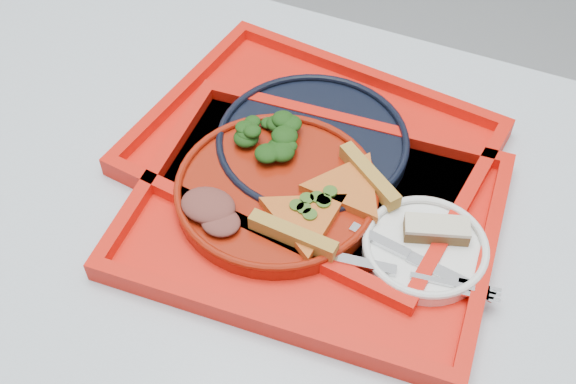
# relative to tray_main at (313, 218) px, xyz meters

# --- Properties ---
(table) EXTENTS (1.60, 0.80, 0.75)m
(table) POSITION_rel_tray_main_xyz_m (-0.07, 0.01, -0.08)
(table) COLOR #AEB9C3
(table) RESTS_ON ground
(tray_main) EXTENTS (0.47, 0.38, 0.01)m
(tray_main) POSITION_rel_tray_main_xyz_m (0.00, 0.00, 0.00)
(tray_main) COLOR red
(tray_main) RESTS_ON table
(tray_far) EXTENTS (0.49, 0.40, 0.01)m
(tray_far) POSITION_rel_tray_main_xyz_m (-0.05, 0.11, 0.00)
(tray_far) COLOR red
(tray_far) RESTS_ON table
(dinner_plate) EXTENTS (0.26, 0.26, 0.02)m
(dinner_plate) POSITION_rel_tray_main_xyz_m (-0.05, 0.01, 0.02)
(dinner_plate) COLOR maroon
(dinner_plate) RESTS_ON tray_main
(side_plate) EXTENTS (0.15, 0.15, 0.01)m
(side_plate) POSITION_rel_tray_main_xyz_m (0.15, 0.00, 0.01)
(side_plate) COLOR white
(side_plate) RESTS_ON tray_main
(navy_plate) EXTENTS (0.26, 0.26, 0.02)m
(navy_plate) POSITION_rel_tray_main_xyz_m (-0.05, 0.11, 0.01)
(navy_plate) COLOR black
(navy_plate) RESTS_ON tray_far
(pizza_slice_a) EXTENTS (0.12, 0.13, 0.02)m
(pizza_slice_a) POSITION_rel_tray_main_xyz_m (-0.00, -0.03, 0.03)
(pizza_slice_a) COLOR orange
(pizza_slice_a) RESTS_ON dinner_plate
(pizza_slice_b) EXTENTS (0.16, 0.17, 0.02)m
(pizza_slice_b) POSITION_rel_tray_main_xyz_m (0.03, 0.04, 0.03)
(pizza_slice_b) COLOR orange
(pizza_slice_b) RESTS_ON dinner_plate
(salad_heap) EXTENTS (0.08, 0.07, 0.04)m
(salad_heap) POSITION_rel_tray_main_xyz_m (-0.09, 0.08, 0.04)
(salad_heap) COLOR black
(salad_heap) RESTS_ON dinner_plate
(meat_portion) EXTENTS (0.07, 0.06, 0.02)m
(meat_portion) POSITION_rel_tray_main_xyz_m (-0.12, -0.06, 0.03)
(meat_portion) COLOR brown
(meat_portion) RESTS_ON dinner_plate
(dessert_bar) EXTENTS (0.08, 0.05, 0.02)m
(dessert_bar) POSITION_rel_tray_main_xyz_m (0.15, 0.02, 0.03)
(dessert_bar) COLOR #4F341A
(dessert_bar) RESTS_ON side_plate
(knife) EXTENTS (0.19, 0.04, 0.01)m
(knife) POSITION_rel_tray_main_xyz_m (0.15, -0.02, 0.02)
(knife) COLOR silver
(knife) RESTS_ON side_plate
(fork) EXTENTS (0.19, 0.05, 0.01)m
(fork) POSITION_rel_tray_main_xyz_m (0.14, -0.05, 0.02)
(fork) COLOR silver
(fork) RESTS_ON side_plate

